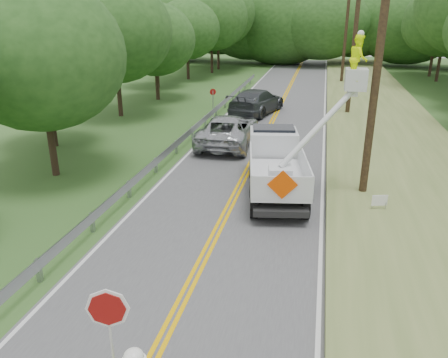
# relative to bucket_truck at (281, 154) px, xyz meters

# --- Properties ---
(ground) EXTENTS (140.00, 140.00, 0.00)m
(ground) POSITION_rel_bucket_truck_xyz_m (-1.67, -9.50, -1.45)
(ground) COLOR #2A531D
(ground) RESTS_ON ground
(road) EXTENTS (7.20, 96.00, 0.03)m
(road) POSITION_rel_bucket_truck_xyz_m (-1.67, 4.50, -1.44)
(road) COLOR #4D4D4F
(road) RESTS_ON ground
(guardrail) EXTENTS (0.18, 48.00, 0.77)m
(guardrail) POSITION_rel_bucket_truck_xyz_m (-5.69, 5.41, -0.90)
(guardrail) COLOR gray
(guardrail) RESTS_ON ground
(utility_poles) EXTENTS (1.60, 43.30, 10.00)m
(utility_poles) POSITION_rel_bucket_truck_xyz_m (3.33, 7.52, 3.82)
(utility_poles) COLOR black
(utility_poles) RESTS_ON ground
(tall_grass_verge) EXTENTS (7.00, 96.00, 0.30)m
(tall_grass_verge) POSITION_rel_bucket_truck_xyz_m (5.43, 4.50, -1.30)
(tall_grass_verge) COLOR #5C7036
(tall_grass_verge) RESTS_ON ground
(treeline_left) EXTENTS (10.87, 54.82, 10.84)m
(treeline_left) POSITION_rel_bucket_truck_xyz_m (-11.98, 21.65, 4.20)
(treeline_left) COLOR #332319
(treeline_left) RESTS_ON ground
(treeline_horizon) EXTENTS (56.98, 13.91, 11.37)m
(treeline_horizon) POSITION_rel_bucket_truck_xyz_m (-2.70, 46.70, 4.05)
(treeline_horizon) COLOR #214619
(treeline_horizon) RESTS_ON ground
(bucket_truck) EXTENTS (4.67, 6.49, 6.21)m
(bucket_truck) POSITION_rel_bucket_truck_xyz_m (0.00, 0.00, 0.00)
(bucket_truck) COLOR black
(bucket_truck) RESTS_ON road
(suv_silver) EXTENTS (2.84, 6.03, 1.66)m
(suv_silver) POSITION_rel_bucket_truck_xyz_m (-3.44, 5.63, -0.60)
(suv_silver) COLOR #A6A9AD
(suv_silver) RESTS_ON road
(suv_darkgrey) EXTENTS (3.83, 6.49, 1.77)m
(suv_darkgrey) POSITION_rel_bucket_truck_xyz_m (-3.09, 13.87, -0.55)
(suv_darkgrey) COLOR #3B3F43
(suv_darkgrey) RESTS_ON road
(stop_sign_permanent) EXTENTS (0.42, 0.20, 2.10)m
(stop_sign_permanent) POSITION_rel_bucket_truck_xyz_m (-5.74, 11.51, -0.10)
(stop_sign_permanent) COLOR gray
(stop_sign_permanent) RESTS_ON ground
(yard_sign) EXTENTS (0.56, 0.19, 0.83)m
(yard_sign) POSITION_rel_bucket_truck_xyz_m (3.77, -2.17, -0.85)
(yard_sign) COLOR white
(yard_sign) RESTS_ON ground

